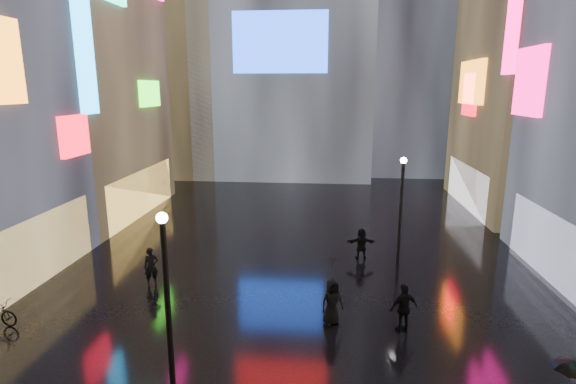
# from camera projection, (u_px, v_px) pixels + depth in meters

# --- Properties ---
(ground) EXTENTS (140.00, 140.00, 0.00)m
(ground) POSITION_uv_depth(u_px,v_px,m) (302.00, 251.00, 23.44)
(ground) COLOR black
(ground) RESTS_ON ground
(building_left_far) EXTENTS (10.28, 12.00, 22.00)m
(building_left_far) POSITION_uv_depth(u_px,v_px,m) (56.00, 44.00, 28.22)
(building_left_far) COLOR black
(building_left_far) RESTS_ON ground
(tower_flank_left) EXTENTS (10.00, 10.00, 26.00)m
(tower_flank_left) POSITION_uv_depth(u_px,v_px,m) (172.00, 38.00, 43.10)
(tower_flank_left) COLOR black
(tower_flank_left) RESTS_ON ground
(lamp_near) EXTENTS (0.30, 0.30, 5.20)m
(lamp_near) POSITION_uv_depth(u_px,v_px,m) (167.00, 294.00, 11.95)
(lamp_near) COLOR black
(lamp_near) RESTS_ON ground
(lamp_far) EXTENTS (0.30, 0.30, 5.20)m
(lamp_far) POSITION_uv_depth(u_px,v_px,m) (401.00, 205.00, 21.03)
(lamp_far) COLOR black
(lamp_far) RESTS_ON ground
(pedestrian_3) EXTENTS (1.11, 0.78, 1.75)m
(pedestrian_3) POSITION_uv_depth(u_px,v_px,m) (404.00, 308.00, 15.50)
(pedestrian_3) COLOR black
(pedestrian_3) RESTS_ON ground
(pedestrian_4) EXTENTS (0.98, 0.85, 1.69)m
(pedestrian_4) POSITION_uv_depth(u_px,v_px,m) (332.00, 302.00, 16.03)
(pedestrian_4) COLOR black
(pedestrian_4) RESTS_ON ground
(pedestrian_5) EXTENTS (1.48, 0.60, 1.55)m
(pedestrian_5) POSITION_uv_depth(u_px,v_px,m) (361.00, 244.00, 22.20)
(pedestrian_5) COLOR black
(pedestrian_5) RESTS_ON ground
(pedestrian_6) EXTENTS (0.72, 0.64, 1.66)m
(pedestrian_6) POSITION_uv_depth(u_px,v_px,m) (151.00, 267.00, 19.20)
(pedestrian_6) COLOR black
(pedestrian_6) RESTS_ON ground
(umbrella_1) EXTENTS (1.07, 1.07, 0.68)m
(umbrella_1) POSITION_uv_depth(u_px,v_px,m) (570.00, 374.00, 9.76)
(umbrella_1) COLOR black
(umbrella_1) RESTS_ON pedestrian_2
(umbrella_2) EXTENTS (1.37, 1.37, 0.88)m
(umbrella_2) POSITION_uv_depth(u_px,v_px,m) (333.00, 268.00, 15.73)
(umbrella_2) COLOR black
(umbrella_2) RESTS_ON pedestrian_4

